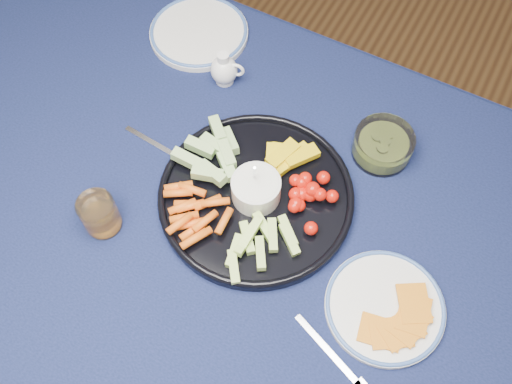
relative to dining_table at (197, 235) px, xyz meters
The scene contains 9 objects.
dining_table is the anchor object (origin of this frame).
crudite_platter 0.16m from the dining_table, 44.99° to the left, with size 0.37×0.37×0.12m.
creamer_pitcher 0.35m from the dining_table, 109.29° to the left, with size 0.07×0.06×0.08m.
pickle_bowl 0.41m from the dining_table, 49.23° to the left, with size 0.12×0.12×0.05m.
cheese_plate 0.40m from the dining_table, ahead, with size 0.21×0.21×0.02m.
juice_tumbler 0.21m from the dining_table, 145.17° to the right, with size 0.07×0.07×0.08m.
fork_left 0.18m from the dining_table, 141.28° to the left, with size 0.18×0.03×0.00m.
fork_right 0.39m from the dining_table, 18.56° to the right, with size 0.17×0.08×0.00m.
side_plate_extra 0.47m from the dining_table, 119.69° to the left, with size 0.22×0.22×0.02m.
Camera 1 is at (0.34, -0.37, 1.71)m, focal length 40.00 mm.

